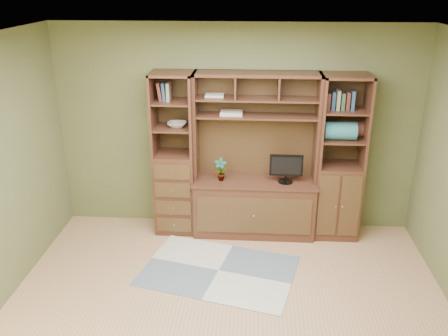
# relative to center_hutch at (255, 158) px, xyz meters

# --- Properties ---
(room) EXTENTS (4.60, 4.10, 2.64)m
(room) POSITION_rel_center_hutch_xyz_m (-0.25, -1.73, 0.28)
(room) COLOR tan
(room) RESTS_ON ground
(center_hutch) EXTENTS (1.54, 0.53, 2.05)m
(center_hutch) POSITION_rel_center_hutch_xyz_m (0.00, 0.00, 0.00)
(center_hutch) COLOR #492719
(center_hutch) RESTS_ON ground
(left_tower) EXTENTS (0.50, 0.45, 2.05)m
(left_tower) POSITION_rel_center_hutch_xyz_m (-1.00, 0.04, 0.00)
(left_tower) COLOR #492719
(left_tower) RESTS_ON ground
(right_tower) EXTENTS (0.55, 0.45, 2.05)m
(right_tower) POSITION_rel_center_hutch_xyz_m (1.02, 0.04, 0.00)
(right_tower) COLOR #492719
(right_tower) RESTS_ON ground
(rug) EXTENTS (1.87, 1.47, 0.01)m
(rug) POSITION_rel_center_hutch_xyz_m (-0.38, -0.92, -1.02)
(rug) COLOR #9CA1A1
(rug) RESTS_ON ground
(monitor) EXTENTS (0.41, 0.18, 0.49)m
(monitor) POSITION_rel_center_hutch_xyz_m (0.38, -0.03, -0.05)
(monitor) COLOR black
(monitor) RESTS_ON center_hutch
(orchid) EXTENTS (0.15, 0.10, 0.29)m
(orchid) POSITION_rel_center_hutch_xyz_m (-0.42, -0.03, -0.15)
(orchid) COLOR #975533
(orchid) RESTS_ON center_hutch
(magazines) EXTENTS (0.26, 0.19, 0.04)m
(magazines) POSITION_rel_center_hutch_xyz_m (-0.30, 0.09, 0.54)
(magazines) COLOR beige
(magazines) RESTS_ON center_hutch
(bowl) EXTENTS (0.23, 0.23, 0.06)m
(bowl) POSITION_rel_center_hutch_xyz_m (-0.96, 0.04, 0.39)
(bowl) COLOR beige
(bowl) RESTS_ON left_tower
(blanket_teal) EXTENTS (0.37, 0.21, 0.21)m
(blanket_teal) POSITION_rel_center_hutch_xyz_m (0.99, -0.01, 0.37)
(blanket_teal) COLOR #2D7077
(blanket_teal) RESTS_ON right_tower
(blanket_red) EXTENTS (0.33, 0.18, 0.18)m
(blanket_red) POSITION_rel_center_hutch_xyz_m (1.14, 0.12, 0.36)
(blanket_red) COLOR brown
(blanket_red) RESTS_ON right_tower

